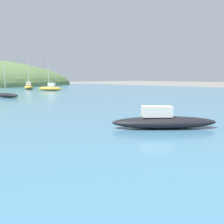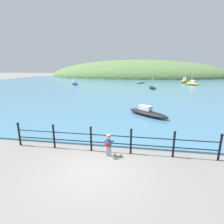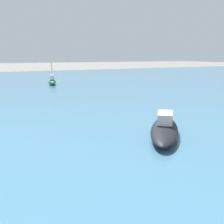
# 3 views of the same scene
# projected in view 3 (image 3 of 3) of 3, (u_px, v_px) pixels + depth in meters

# --- Properties ---
(boat_far_right) EXTENTS (3.40, 3.06, 0.78)m
(boat_far_right) POSITION_uv_depth(u_px,v_px,m) (164.00, 129.00, 9.15)
(boat_far_right) COLOR black
(boat_far_right) RESTS_ON water
(boat_mid_harbor) EXTENTS (2.28, 1.13, 2.24)m
(boat_mid_harbor) POSITION_uv_depth(u_px,v_px,m) (52.00, 81.00, 25.17)
(boat_mid_harbor) COLOR #287551
(boat_mid_harbor) RESTS_ON water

